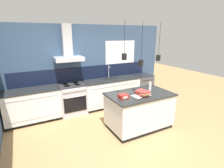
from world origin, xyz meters
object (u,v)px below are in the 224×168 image
object	(u,v)px
oven_range	(72,99)
red_supply_box	(123,96)
dishwasher	(142,87)
bottle_on_island	(150,87)
book_stack	(143,93)

from	to	relation	value
oven_range	red_supply_box	xyz separation A→B (m)	(0.75, -1.67, 0.50)
dishwasher	red_supply_box	distance (m)	2.52
dishwasher	red_supply_box	world-z (taller)	red_supply_box
red_supply_box	bottle_on_island	bearing A→B (deg)	5.02
book_stack	red_supply_box	world-z (taller)	book_stack
oven_range	bottle_on_island	distance (m)	2.32
oven_range	book_stack	bearing A→B (deg)	-53.98
dishwasher	bottle_on_island	bearing A→B (deg)	-121.67
bottle_on_island	book_stack	world-z (taller)	bottle_on_island
book_stack	bottle_on_island	bearing A→B (deg)	21.40
oven_range	book_stack	distance (m)	2.19
oven_range	bottle_on_island	world-z (taller)	bottle_on_island
bottle_on_island	book_stack	distance (m)	0.35
dishwasher	red_supply_box	xyz separation A→B (m)	(-1.81, -1.67, 0.50)
dishwasher	bottle_on_island	xyz separation A→B (m)	(-0.99, -1.60, 0.58)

